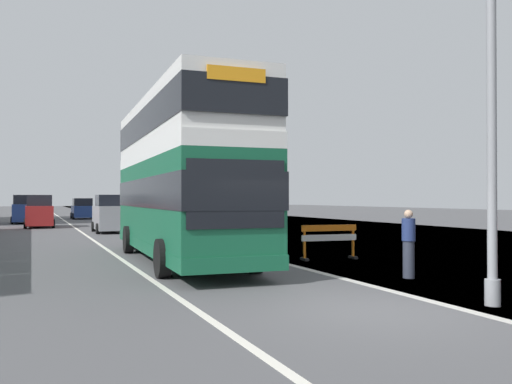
{
  "coord_description": "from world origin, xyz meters",
  "views": [
    {
      "loc": [
        -5.68,
        -8.32,
        2.03
      ],
      "look_at": [
        0.18,
        5.88,
        2.2
      ],
      "focal_mm": 38.27,
      "sensor_mm": 36.0,
      "label": 1
    }
  ],
  "objects_px": {
    "roadworks_barrier": "(329,237)",
    "car_oncoming_near": "(111,215)",
    "car_receding_mid": "(39,212)",
    "lamppost_foreground": "(492,92)",
    "pedestrian_at_kerb": "(409,244)",
    "car_far_side": "(82,209)",
    "double_decker_bus": "(181,176)",
    "car_receding_far": "(25,210)"
  },
  "relations": [
    {
      "from": "double_decker_bus",
      "to": "roadworks_barrier",
      "type": "distance_m",
      "value": 5.27
    },
    {
      "from": "double_decker_bus",
      "to": "pedestrian_at_kerb",
      "type": "bearing_deg",
      "value": -53.4
    },
    {
      "from": "double_decker_bus",
      "to": "lamppost_foreground",
      "type": "bearing_deg",
      "value": -69.13
    },
    {
      "from": "lamppost_foreground",
      "to": "roadworks_barrier",
      "type": "bearing_deg",
      "value": 82.39
    },
    {
      "from": "car_far_side",
      "to": "pedestrian_at_kerb",
      "type": "relative_size",
      "value": 2.49
    },
    {
      "from": "roadworks_barrier",
      "to": "car_receding_mid",
      "type": "bearing_deg",
      "value": 109.0
    },
    {
      "from": "lamppost_foreground",
      "to": "car_far_side",
      "type": "height_order",
      "value": "lamppost_foreground"
    },
    {
      "from": "car_oncoming_near",
      "to": "lamppost_foreground",
      "type": "bearing_deg",
      "value": -81.68
    },
    {
      "from": "car_oncoming_near",
      "to": "car_receding_mid",
      "type": "distance_m",
      "value": 8.53
    },
    {
      "from": "lamppost_foreground",
      "to": "car_receding_mid",
      "type": "distance_m",
      "value": 33.89
    },
    {
      "from": "car_receding_far",
      "to": "pedestrian_at_kerb",
      "type": "height_order",
      "value": "car_receding_far"
    },
    {
      "from": "double_decker_bus",
      "to": "roadworks_barrier",
      "type": "bearing_deg",
      "value": -17.61
    },
    {
      "from": "car_oncoming_near",
      "to": "pedestrian_at_kerb",
      "type": "relative_size",
      "value": 2.25
    },
    {
      "from": "car_oncoming_near",
      "to": "pedestrian_at_kerb",
      "type": "height_order",
      "value": "car_oncoming_near"
    },
    {
      "from": "roadworks_barrier",
      "to": "pedestrian_at_kerb",
      "type": "distance_m",
      "value": 4.44
    },
    {
      "from": "lamppost_foreground",
      "to": "car_receding_mid",
      "type": "height_order",
      "value": "lamppost_foreground"
    },
    {
      "from": "double_decker_bus",
      "to": "car_far_side",
      "type": "bearing_deg",
      "value": 89.78
    },
    {
      "from": "car_oncoming_near",
      "to": "car_receding_far",
      "type": "distance_m",
      "value": 15.49
    },
    {
      "from": "roadworks_barrier",
      "to": "pedestrian_at_kerb",
      "type": "xyz_separation_m",
      "value": [
        -0.26,
        -4.43,
        0.13
      ]
    },
    {
      "from": "double_decker_bus",
      "to": "car_receding_far",
      "type": "relative_size",
      "value": 2.54
    },
    {
      "from": "double_decker_bus",
      "to": "car_far_side",
      "type": "distance_m",
      "value": 38.59
    },
    {
      "from": "double_decker_bus",
      "to": "roadworks_barrier",
      "type": "height_order",
      "value": "double_decker_bus"
    },
    {
      "from": "lamppost_foreground",
      "to": "car_far_side",
      "type": "distance_m",
      "value": 48.16
    },
    {
      "from": "roadworks_barrier",
      "to": "car_receding_far",
      "type": "height_order",
      "value": "car_receding_far"
    },
    {
      "from": "car_far_side",
      "to": "car_oncoming_near",
      "type": "bearing_deg",
      "value": -90.67
    },
    {
      "from": "car_receding_far",
      "to": "lamppost_foreground",
      "type": "bearing_deg",
      "value": -77.98
    },
    {
      "from": "double_decker_bus",
      "to": "car_receding_far",
      "type": "xyz_separation_m",
      "value": [
        -4.94,
        30.63,
        -1.68
      ]
    },
    {
      "from": "double_decker_bus",
      "to": "lamppost_foreground",
      "type": "height_order",
      "value": "lamppost_foreground"
    },
    {
      "from": "car_receding_mid",
      "to": "pedestrian_at_kerb",
      "type": "bearing_deg",
      "value": -74.16
    },
    {
      "from": "car_oncoming_near",
      "to": "car_receding_mid",
      "type": "xyz_separation_m",
      "value": [
        -3.85,
        7.61,
        0.0
      ]
    },
    {
      "from": "car_receding_mid",
      "to": "pedestrian_at_kerb",
      "type": "distance_m",
      "value": 30.58
    },
    {
      "from": "car_receding_far",
      "to": "car_far_side",
      "type": "xyz_separation_m",
      "value": [
        5.09,
        7.92,
        -0.13
      ]
    },
    {
      "from": "roadworks_barrier",
      "to": "car_receding_far",
      "type": "relative_size",
      "value": 0.43
    },
    {
      "from": "car_receding_mid",
      "to": "double_decker_bus",
      "type": "bearing_deg",
      "value": -80.43
    },
    {
      "from": "car_receding_far",
      "to": "car_far_side",
      "type": "relative_size",
      "value": 1.06
    },
    {
      "from": "car_far_side",
      "to": "car_receding_mid",
      "type": "bearing_deg",
      "value": -105.3
    },
    {
      "from": "roadworks_barrier",
      "to": "car_far_side",
      "type": "relative_size",
      "value": 0.46
    },
    {
      "from": "car_receding_far",
      "to": "double_decker_bus",
      "type": "bearing_deg",
      "value": -80.83
    },
    {
      "from": "roadworks_barrier",
      "to": "car_receding_mid",
      "type": "xyz_separation_m",
      "value": [
        -8.6,
        24.99,
        0.32
      ]
    },
    {
      "from": "roadworks_barrier",
      "to": "car_oncoming_near",
      "type": "height_order",
      "value": "car_oncoming_near"
    },
    {
      "from": "double_decker_bus",
      "to": "car_oncoming_near",
      "type": "relative_size",
      "value": 2.98
    },
    {
      "from": "double_decker_bus",
      "to": "car_receding_mid",
      "type": "height_order",
      "value": "double_decker_bus"
    }
  ]
}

